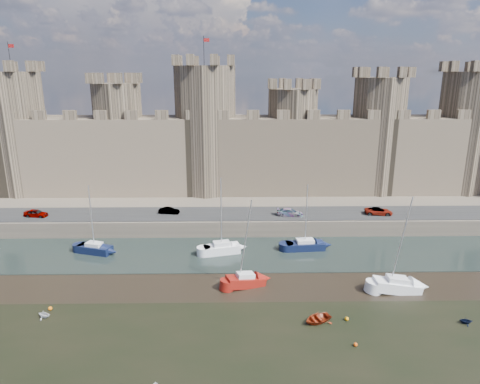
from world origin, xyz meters
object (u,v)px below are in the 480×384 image
(sailboat_4, at_px, (245,280))
(sailboat_1, at_px, (94,248))
(car_1, at_px, (169,211))
(sailboat_5, at_px, (397,285))
(car_2, at_px, (290,212))
(sailboat_3, at_px, (305,245))
(sailboat_2, at_px, (222,248))
(car_0, at_px, (36,213))
(car_3, at_px, (379,211))

(sailboat_4, bearing_deg, sailboat_1, 135.22)
(car_1, bearing_deg, sailboat_5, -117.41)
(car_2, height_order, sailboat_4, sailboat_4)
(sailboat_3, height_order, sailboat_5, sailboat_5)
(sailboat_2, distance_m, sailboat_3, 11.90)
(car_0, relative_size, sailboat_4, 0.34)
(car_0, height_order, sailboat_3, sailboat_3)
(sailboat_1, height_order, sailboat_5, sailboat_5)
(sailboat_2, distance_m, sailboat_5, 23.22)
(sailboat_1, bearing_deg, car_2, 33.70)
(sailboat_2, bearing_deg, sailboat_1, 164.67)
(sailboat_2, bearing_deg, sailboat_4, -86.07)
(sailboat_2, relative_size, sailboat_3, 1.14)
(sailboat_2, xyz_separation_m, sailboat_4, (3.06, -9.42, -0.07))
(car_3, relative_size, sailboat_5, 0.37)
(sailboat_2, bearing_deg, car_1, 116.79)
(car_2, height_order, sailboat_5, sailboat_5)
(car_3, height_order, sailboat_5, sailboat_5)
(sailboat_1, relative_size, sailboat_3, 1.02)
(car_1, distance_m, sailboat_1, 13.42)
(sailboat_5, bearing_deg, car_2, 116.06)
(sailboat_3, bearing_deg, car_3, 26.52)
(car_0, relative_size, car_1, 1.12)
(car_0, height_order, car_3, car_0)
(car_2, relative_size, sailboat_3, 0.43)
(car_1, height_order, sailboat_1, sailboat_1)
(car_2, bearing_deg, sailboat_3, -162.58)
(sailboat_1, bearing_deg, car_0, 161.12)
(car_1, xyz_separation_m, sailboat_4, (11.71, -19.43, -2.26))
(car_0, xyz_separation_m, sailboat_3, (41.13, -7.65, -2.37))
(car_3, bearing_deg, car_1, 95.68)
(sailboat_5, bearing_deg, car_1, 143.60)
(sailboat_5, bearing_deg, sailboat_2, 151.21)
(sailboat_1, bearing_deg, sailboat_3, 18.87)
(sailboat_2, bearing_deg, car_3, 6.07)
(sailboat_3, bearing_deg, car_0, 164.63)
(car_2, height_order, sailboat_2, sailboat_2)
(car_2, xyz_separation_m, sailboat_1, (-28.32, -8.32, -2.32))
(sailboat_2, xyz_separation_m, sailboat_5, (20.48, -10.93, -0.04))
(sailboat_2, relative_size, sailboat_4, 1.01)
(car_2, bearing_deg, car_0, 97.68)
(car_1, distance_m, car_2, 19.27)
(sailboat_4, relative_size, sailboat_5, 0.94)
(car_0, relative_size, car_3, 0.85)
(car_3, distance_m, sailboat_4, 28.62)
(car_2, xyz_separation_m, sailboat_3, (1.27, -7.53, -2.35))
(sailboat_5, bearing_deg, car_0, 157.63)
(car_0, distance_m, car_2, 39.87)
(car_0, distance_m, sailboat_4, 37.22)
(car_1, distance_m, sailboat_4, 22.79)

